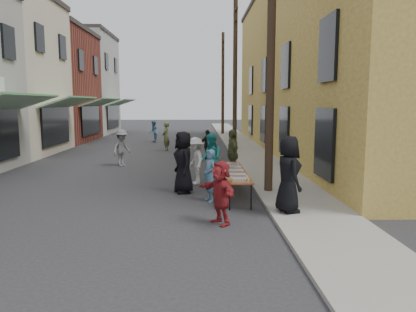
{
  "coord_description": "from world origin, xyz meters",
  "views": [
    {
      "loc": [
        2.07,
        -9.57,
        2.86
      ],
      "look_at": [
        2.37,
        2.29,
        1.3
      ],
      "focal_mm": 35.0,
      "sensor_mm": 36.0,
      "label": 1
    }
  ],
  "objects_px": {
    "utility_pole_mid": "(235,75)",
    "server": "(288,174)",
    "serving_table": "(234,172)",
    "utility_pole_far": "(223,84)",
    "guest_front_a": "(183,162)",
    "guest_front_c": "(211,158)",
    "utility_pole_near": "(271,48)",
    "catering_tray_sausage": "(240,179)"
  },
  "relations": [
    {
      "from": "serving_table",
      "to": "server",
      "type": "bearing_deg",
      "value": -64.81
    },
    {
      "from": "utility_pole_far",
      "to": "catering_tray_sausage",
      "type": "distance_m",
      "value": 26.05
    },
    {
      "from": "catering_tray_sausage",
      "to": "guest_front_a",
      "type": "distance_m",
      "value": 2.51
    },
    {
      "from": "serving_table",
      "to": "catering_tray_sausage",
      "type": "height_order",
      "value": "catering_tray_sausage"
    },
    {
      "from": "utility_pole_mid",
      "to": "utility_pole_far",
      "type": "bearing_deg",
      "value": 90.0
    },
    {
      "from": "utility_pole_mid",
      "to": "utility_pole_far",
      "type": "xyz_separation_m",
      "value": [
        0.0,
        12.0,
        0.0
      ]
    },
    {
      "from": "utility_pole_near",
      "to": "guest_front_a",
      "type": "relative_size",
      "value": 4.57
    },
    {
      "from": "serving_table",
      "to": "guest_front_c",
      "type": "distance_m",
      "value": 2.02
    },
    {
      "from": "utility_pole_near",
      "to": "server",
      "type": "relative_size",
      "value": 4.64
    },
    {
      "from": "utility_pole_near",
      "to": "catering_tray_sausage",
      "type": "height_order",
      "value": "utility_pole_near"
    },
    {
      "from": "utility_pole_near",
      "to": "guest_front_a",
      "type": "height_order",
      "value": "utility_pole_near"
    },
    {
      "from": "guest_front_c",
      "to": "utility_pole_near",
      "type": "bearing_deg",
      "value": 28.65
    },
    {
      "from": "utility_pole_mid",
      "to": "server",
      "type": "height_order",
      "value": "utility_pole_mid"
    },
    {
      "from": "guest_front_a",
      "to": "guest_front_c",
      "type": "relative_size",
      "value": 1.11
    },
    {
      "from": "utility_pole_far",
      "to": "catering_tray_sausage",
      "type": "height_order",
      "value": "utility_pole_far"
    },
    {
      "from": "utility_pole_far",
      "to": "serving_table",
      "type": "xyz_separation_m",
      "value": [
        -1.1,
        -24.11,
        -3.79
      ]
    },
    {
      "from": "guest_front_c",
      "to": "guest_front_a",
      "type": "bearing_deg",
      "value": -45.72
    },
    {
      "from": "utility_pole_mid",
      "to": "guest_front_a",
      "type": "relative_size",
      "value": 4.57
    },
    {
      "from": "utility_pole_near",
      "to": "guest_front_c",
      "type": "distance_m",
      "value": 4.4
    },
    {
      "from": "guest_front_c",
      "to": "utility_pole_mid",
      "type": "bearing_deg",
      "value": 154.38
    },
    {
      "from": "utility_pole_far",
      "to": "server",
      "type": "relative_size",
      "value": 4.64
    },
    {
      "from": "utility_pole_near",
      "to": "utility_pole_far",
      "type": "height_order",
      "value": "same"
    },
    {
      "from": "utility_pole_mid",
      "to": "server",
      "type": "bearing_deg",
      "value": -89.8
    },
    {
      "from": "serving_table",
      "to": "guest_front_a",
      "type": "bearing_deg",
      "value": 169.96
    },
    {
      "from": "utility_pole_near",
      "to": "server",
      "type": "bearing_deg",
      "value": -88.88
    },
    {
      "from": "guest_front_c",
      "to": "catering_tray_sausage",
      "type": "bearing_deg",
      "value": -5.23
    },
    {
      "from": "server",
      "to": "utility_pole_far",
      "type": "bearing_deg",
      "value": -11.32
    },
    {
      "from": "guest_front_a",
      "to": "server",
      "type": "height_order",
      "value": "server"
    },
    {
      "from": "catering_tray_sausage",
      "to": "server",
      "type": "bearing_deg",
      "value": -34.5
    },
    {
      "from": "utility_pole_near",
      "to": "catering_tray_sausage",
      "type": "relative_size",
      "value": 18.0
    },
    {
      "from": "guest_front_a",
      "to": "guest_front_c",
      "type": "height_order",
      "value": "guest_front_a"
    },
    {
      "from": "guest_front_c",
      "to": "server",
      "type": "bearing_deg",
      "value": 6.83
    },
    {
      "from": "serving_table",
      "to": "server",
      "type": "height_order",
      "value": "server"
    },
    {
      "from": "utility_pole_far",
      "to": "server",
      "type": "bearing_deg",
      "value": -89.89
    },
    {
      "from": "utility_pole_mid",
      "to": "guest_front_a",
      "type": "bearing_deg",
      "value": -102.83
    },
    {
      "from": "server",
      "to": "serving_table",
      "type": "bearing_deg",
      "value": 13.77
    },
    {
      "from": "guest_front_a",
      "to": "server",
      "type": "distance_m",
      "value": 3.86
    },
    {
      "from": "utility_pole_mid",
      "to": "serving_table",
      "type": "bearing_deg",
      "value": -95.18
    },
    {
      "from": "utility_pole_far",
      "to": "guest_front_a",
      "type": "height_order",
      "value": "utility_pole_far"
    },
    {
      "from": "guest_front_a",
      "to": "server",
      "type": "bearing_deg",
      "value": 25.49
    },
    {
      "from": "server",
      "to": "utility_pole_near",
      "type": "bearing_deg",
      "value": -10.3
    },
    {
      "from": "serving_table",
      "to": "utility_pole_mid",
      "type": "bearing_deg",
      "value": 84.82
    }
  ]
}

